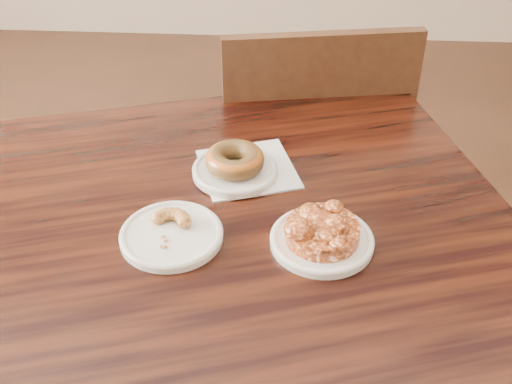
# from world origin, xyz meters

# --- Properties ---
(cafe_table) EXTENTS (1.16, 1.16, 0.75)m
(cafe_table) POSITION_xyz_m (0.04, -0.04, 0.38)
(cafe_table) COLOR black
(cafe_table) RESTS_ON floor
(chair_far) EXTENTS (0.57, 0.57, 0.90)m
(chair_far) POSITION_xyz_m (0.14, 0.64, 0.45)
(chair_far) COLOR black
(chair_far) RESTS_ON floor
(napkin) EXTENTS (0.22, 0.22, 0.00)m
(napkin) POSITION_xyz_m (0.02, 0.13, 0.75)
(napkin) COLOR white
(napkin) RESTS_ON cafe_table
(plate_donut) EXTENTS (0.16, 0.16, 0.01)m
(plate_donut) POSITION_xyz_m (0.00, 0.11, 0.76)
(plate_donut) COLOR white
(plate_donut) RESTS_ON napkin
(plate_cruller) EXTENTS (0.17, 0.17, 0.01)m
(plate_cruller) POSITION_xyz_m (-0.09, -0.08, 0.76)
(plate_cruller) COLOR white
(plate_cruller) RESTS_ON cafe_table
(plate_fritter) EXTENTS (0.17, 0.17, 0.01)m
(plate_fritter) POSITION_xyz_m (0.16, -0.08, 0.76)
(plate_fritter) COLOR white
(plate_fritter) RESTS_ON cafe_table
(glazed_donut) EXTENTS (0.11, 0.11, 0.04)m
(glazed_donut) POSITION_xyz_m (0.00, 0.11, 0.79)
(glazed_donut) COLOR #975516
(glazed_donut) RESTS_ON plate_donut
(apple_fritter) EXTENTS (0.17, 0.17, 0.04)m
(apple_fritter) POSITION_xyz_m (0.16, -0.08, 0.78)
(apple_fritter) COLOR #3F1406
(apple_fritter) RESTS_ON plate_fritter
(cruller_fragment) EXTENTS (0.08, 0.08, 0.02)m
(cruller_fragment) POSITION_xyz_m (-0.09, -0.08, 0.77)
(cruller_fragment) COLOR brown
(cruller_fragment) RESTS_ON plate_cruller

